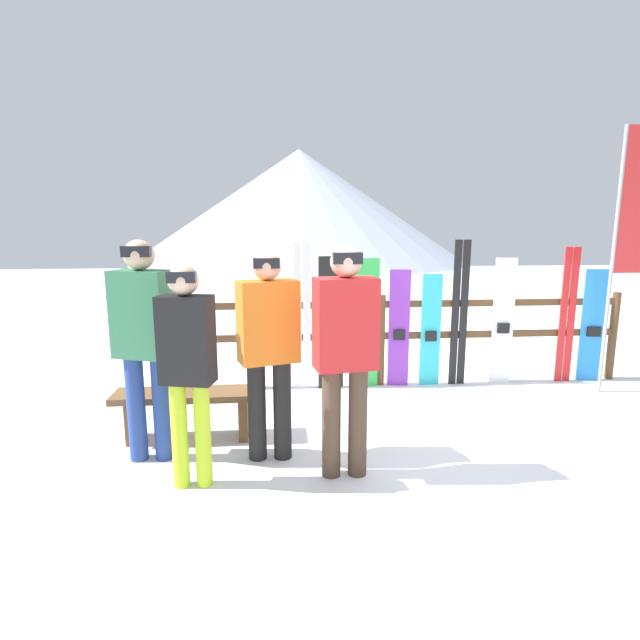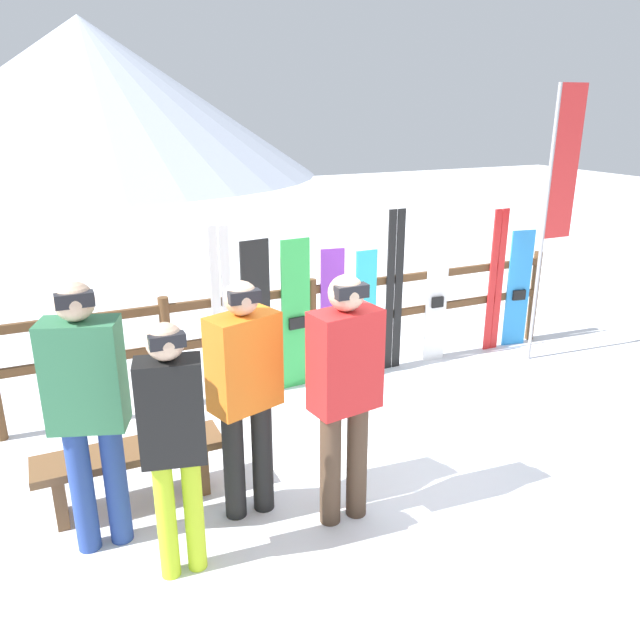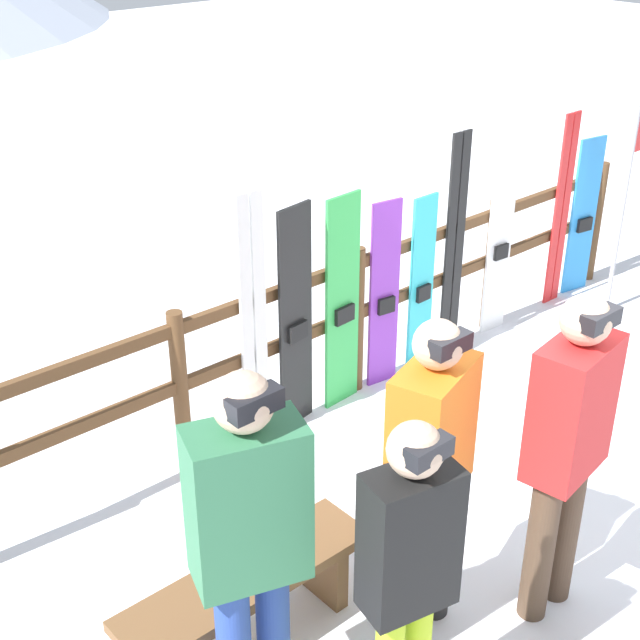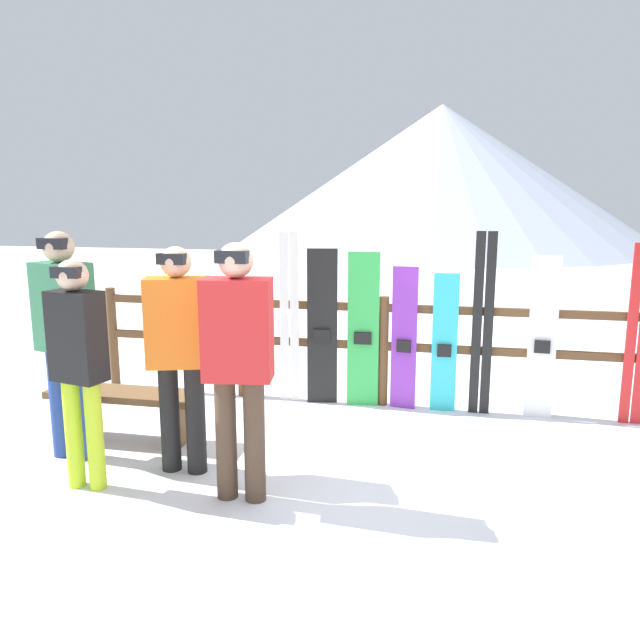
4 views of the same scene
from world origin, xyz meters
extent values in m
plane|color=white|center=(0.00, 0.00, 0.00)|extent=(40.00, 40.00, 0.00)
cone|color=#B2BCD1|center=(0.00, 23.87, 3.00)|extent=(18.00, 18.00, 6.00)
cylinder|color=brown|center=(-1.49, 1.87, 0.56)|extent=(0.10, 0.10, 1.11)
cylinder|color=brown|center=(0.00, 1.87, 0.56)|extent=(0.10, 0.10, 1.11)
cylinder|color=brown|center=(1.49, 1.87, 0.56)|extent=(0.10, 0.10, 1.11)
cylinder|color=brown|center=(2.98, 1.87, 0.56)|extent=(0.10, 0.10, 1.11)
cube|color=brown|center=(0.00, 1.87, 0.61)|extent=(5.97, 0.05, 0.08)
cube|color=brown|center=(0.00, 1.87, 1.00)|extent=(5.97, 0.05, 0.08)
cube|color=brown|center=(-2.07, 0.45, 0.42)|extent=(1.32, 0.36, 0.06)
cube|color=brown|center=(-2.56, 0.45, 0.19)|extent=(0.08, 0.29, 0.39)
cube|color=brown|center=(-1.57, 0.45, 0.19)|extent=(0.08, 0.29, 0.39)
cylinder|color=navy|center=(-2.42, 0.06, 0.44)|extent=(0.15, 0.15, 0.88)
cylinder|color=navy|center=(-2.21, 0.06, 0.44)|extent=(0.15, 0.15, 0.88)
cube|color=#33724C|center=(-2.31, 0.06, 1.23)|extent=(0.52, 0.39, 0.70)
sphere|color=#D8B293|center=(-2.31, 0.06, 1.70)|extent=(0.24, 0.24, 0.24)
cube|color=black|center=(-2.31, -0.01, 1.73)|extent=(0.22, 0.08, 0.08)
cylinder|color=black|center=(-1.43, -0.01, 0.42)|extent=(0.15, 0.15, 0.84)
cylinder|color=black|center=(-1.22, -0.01, 0.42)|extent=(0.15, 0.15, 0.84)
cube|color=orange|center=(-1.32, -0.01, 1.17)|extent=(0.52, 0.39, 0.66)
sphere|color=#D8B293|center=(-1.32, -0.01, 1.61)|extent=(0.23, 0.23, 0.23)
cube|color=black|center=(-1.32, -0.08, 1.64)|extent=(0.20, 0.08, 0.08)
cylinder|color=#4C3828|center=(-0.84, -0.35, 0.43)|extent=(0.15, 0.15, 0.87)
cylinder|color=#4C3828|center=(-0.64, -0.35, 0.43)|extent=(0.15, 0.15, 0.87)
cube|color=red|center=(-0.74, -0.35, 1.21)|extent=(0.49, 0.32, 0.69)
sphere|color=#D8B293|center=(-0.74, -0.35, 1.67)|extent=(0.23, 0.23, 0.23)
cube|color=black|center=(-0.74, -0.42, 1.70)|extent=(0.21, 0.08, 0.08)
cylinder|color=#B7D826|center=(-1.98, -0.42, 0.40)|extent=(0.12, 0.12, 0.81)
cylinder|color=#B7D826|center=(-1.81, -0.42, 0.40)|extent=(0.12, 0.12, 0.81)
cube|color=black|center=(-1.89, -0.42, 1.12)|extent=(0.41, 0.28, 0.64)
sphere|color=#D8B293|center=(-1.89, -0.42, 1.55)|extent=(0.22, 0.22, 0.22)
cube|color=black|center=(-1.89, -0.49, 1.58)|extent=(0.20, 0.08, 0.08)
cube|color=white|center=(-1.01, 1.82, 0.87)|extent=(0.09, 0.02, 1.75)
cube|color=white|center=(-0.90, 1.82, 0.87)|extent=(0.09, 0.02, 1.75)
cube|color=black|center=(-0.62, 1.82, 0.79)|extent=(0.30, 0.07, 1.58)
cube|color=black|center=(-0.62, 1.79, 0.71)|extent=(0.17, 0.06, 0.12)
cube|color=green|center=(-0.20, 1.82, 0.78)|extent=(0.31, 0.05, 1.56)
cube|color=black|center=(-0.20, 1.79, 0.70)|extent=(0.17, 0.04, 0.12)
cube|color=purple|center=(0.21, 1.82, 0.71)|extent=(0.25, 0.06, 1.42)
cube|color=black|center=(0.21, 1.79, 0.64)|extent=(0.14, 0.05, 0.12)
cube|color=#2DBFCC|center=(0.60, 1.82, 0.68)|extent=(0.24, 0.03, 1.37)
cube|color=black|center=(0.60, 1.79, 0.62)|extent=(0.13, 0.03, 0.12)
cube|color=black|center=(0.90, 1.82, 0.88)|extent=(0.09, 0.02, 1.77)
cube|color=black|center=(1.00, 1.82, 0.88)|extent=(0.09, 0.02, 1.77)
cube|color=white|center=(1.50, 1.82, 0.78)|extent=(0.26, 0.04, 1.55)
cube|color=black|center=(1.50, 1.79, 0.70)|extent=(0.14, 0.04, 0.12)
cube|color=red|center=(2.27, 1.82, 0.84)|extent=(0.09, 0.02, 1.68)
cube|color=red|center=(2.37, 1.82, 0.84)|extent=(0.09, 0.02, 1.68)
cube|color=#288CE0|center=(2.67, 1.82, 0.71)|extent=(0.30, 0.07, 1.41)
cube|color=black|center=(2.67, 1.79, 0.63)|extent=(0.17, 0.05, 0.12)
cylinder|color=#99999E|center=(2.52, 1.37, 1.50)|extent=(0.04, 0.04, 3.00)
cube|color=red|center=(2.72, 1.37, 2.20)|extent=(0.36, 0.01, 1.59)
camera|label=1|loc=(-1.24, -3.96, 1.92)|focal=28.00mm
camera|label=2|loc=(-2.45, -3.69, 2.79)|focal=35.00mm
camera|label=3|loc=(-3.92, -2.21, 3.46)|focal=50.00mm
camera|label=4|loc=(0.64, -4.20, 2.06)|focal=35.00mm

